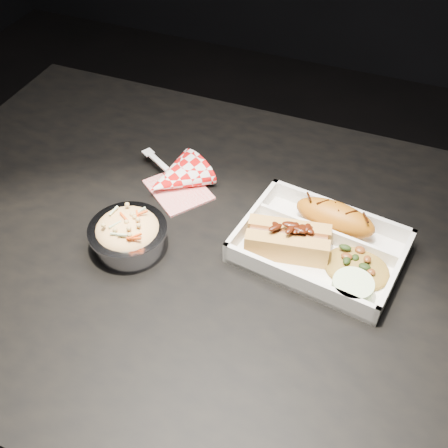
{
  "coord_description": "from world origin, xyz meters",
  "views": [
    {
      "loc": [
        0.23,
        -0.57,
        1.41
      ],
      "look_at": [
        -0.0,
        -0.0,
        0.81
      ],
      "focal_mm": 45.0,
      "sensor_mm": 36.0,
      "label": 1
    }
  ],
  "objects_px": {
    "foil_coleslaw_cup": "(128,233)",
    "napkin_fork": "(175,179)",
    "fried_pastry": "(335,217)",
    "dining_table": "(226,284)",
    "hotdog": "(288,239)",
    "food_tray": "(320,249)"
  },
  "relations": [
    {
      "from": "dining_table",
      "to": "fried_pastry",
      "type": "distance_m",
      "value": 0.22
    },
    {
      "from": "food_tray",
      "to": "dining_table",
      "type": "bearing_deg",
      "value": -153.85
    },
    {
      "from": "foil_coleslaw_cup",
      "to": "food_tray",
      "type": "bearing_deg",
      "value": 19.45
    },
    {
      "from": "dining_table",
      "to": "foil_coleslaw_cup",
      "type": "height_order",
      "value": "foil_coleslaw_cup"
    },
    {
      "from": "dining_table",
      "to": "foil_coleslaw_cup",
      "type": "relative_size",
      "value": 9.65
    },
    {
      "from": "fried_pastry",
      "to": "napkin_fork",
      "type": "xyz_separation_m",
      "value": [
        -0.29,
        0.01,
        -0.02
      ]
    },
    {
      "from": "dining_table",
      "to": "napkin_fork",
      "type": "xyz_separation_m",
      "value": [
        -0.14,
        0.11,
        0.11
      ]
    },
    {
      "from": "dining_table",
      "to": "food_tray",
      "type": "xyz_separation_m",
      "value": [
        0.14,
        0.05,
        0.1
      ]
    },
    {
      "from": "fried_pastry",
      "to": "foil_coleslaw_cup",
      "type": "height_order",
      "value": "foil_coleslaw_cup"
    },
    {
      "from": "food_tray",
      "to": "napkin_fork",
      "type": "bearing_deg",
      "value": 175.45
    },
    {
      "from": "napkin_fork",
      "to": "dining_table",
      "type": "bearing_deg",
      "value": -7.35
    },
    {
      "from": "napkin_fork",
      "to": "foil_coleslaw_cup",
      "type": "bearing_deg",
      "value": -60.55
    },
    {
      "from": "dining_table",
      "to": "fried_pastry",
      "type": "xyz_separation_m",
      "value": [
        0.15,
        0.1,
        0.12
      ]
    },
    {
      "from": "hotdog",
      "to": "fried_pastry",
      "type": "bearing_deg",
      "value": 42.73
    },
    {
      "from": "hotdog",
      "to": "dining_table",
      "type": "bearing_deg",
      "value": -174.84
    },
    {
      "from": "fried_pastry",
      "to": "foil_coleslaw_cup",
      "type": "bearing_deg",
      "value": -152.07
    },
    {
      "from": "food_tray",
      "to": "hotdog",
      "type": "relative_size",
      "value": 1.98
    },
    {
      "from": "foil_coleslaw_cup",
      "to": "napkin_fork",
      "type": "relative_size",
      "value": 0.73
    },
    {
      "from": "food_tray",
      "to": "foil_coleslaw_cup",
      "type": "bearing_deg",
      "value": -152.5
    },
    {
      "from": "fried_pastry",
      "to": "napkin_fork",
      "type": "bearing_deg",
      "value": 178.32
    },
    {
      "from": "fried_pastry",
      "to": "hotdog",
      "type": "relative_size",
      "value": 0.97
    },
    {
      "from": "foil_coleslaw_cup",
      "to": "napkin_fork",
      "type": "xyz_separation_m",
      "value": [
        0.0,
        0.16,
        -0.01
      ]
    }
  ]
}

